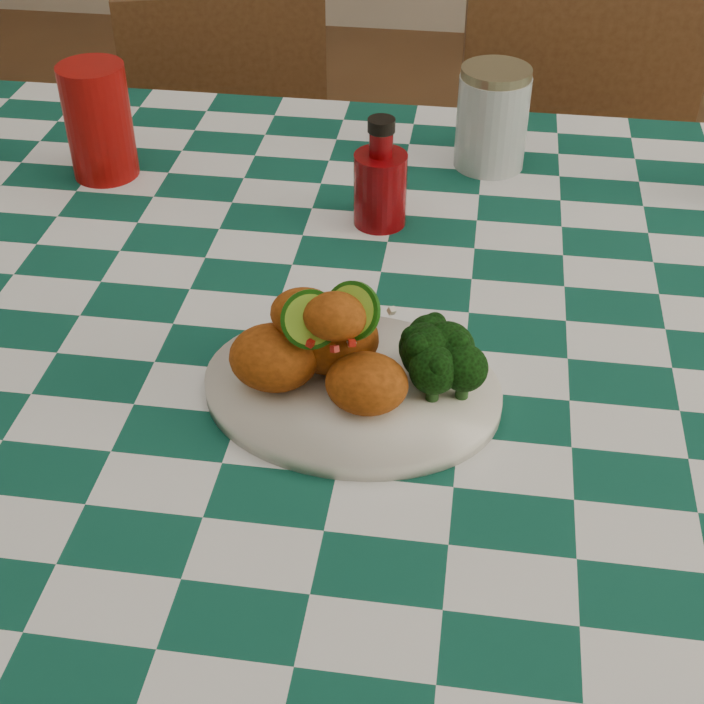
% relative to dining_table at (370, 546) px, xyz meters
% --- Properties ---
extents(dining_table, '(1.66, 1.06, 0.79)m').
position_rel_dining_table_xyz_m(dining_table, '(0.00, 0.00, 0.00)').
color(dining_table, '#0E4939').
rests_on(dining_table, ground).
extents(plate, '(0.30, 0.24, 0.02)m').
position_rel_dining_table_xyz_m(plate, '(-0.00, -0.15, 0.40)').
color(plate, silver).
rests_on(plate, dining_table).
extents(fried_chicken_pile, '(0.16, 0.12, 0.10)m').
position_rel_dining_table_xyz_m(fried_chicken_pile, '(-0.01, -0.15, 0.46)').
color(fried_chicken_pile, '#AE4B10').
rests_on(fried_chicken_pile, plate).
extents(broccoli_side, '(0.08, 0.08, 0.06)m').
position_rel_dining_table_xyz_m(broccoli_side, '(0.09, -0.14, 0.44)').
color(broccoli_side, black).
rests_on(broccoli_side, plate).
extents(red_tumbler, '(0.09, 0.09, 0.15)m').
position_rel_dining_table_xyz_m(red_tumbler, '(-0.39, 0.25, 0.47)').
color(red_tumbler, '#950A08').
rests_on(red_tumbler, dining_table).
extents(ketchup_bottle, '(0.07, 0.07, 0.14)m').
position_rel_dining_table_xyz_m(ketchup_bottle, '(-0.02, 0.17, 0.46)').
color(ketchup_bottle, '#6A0508').
rests_on(ketchup_bottle, dining_table).
extents(mason_jar, '(0.10, 0.10, 0.13)m').
position_rel_dining_table_xyz_m(mason_jar, '(0.11, 0.35, 0.46)').
color(mason_jar, '#B2BCBA').
rests_on(mason_jar, dining_table).
extents(wooden_chair_left, '(0.47, 0.49, 0.83)m').
position_rel_dining_table_xyz_m(wooden_chair_left, '(-0.34, 0.68, 0.02)').
color(wooden_chair_left, '#472814').
rests_on(wooden_chair_left, ground).
extents(wooden_chair_right, '(0.47, 0.49, 0.94)m').
position_rel_dining_table_xyz_m(wooden_chair_right, '(0.29, 0.67, 0.07)').
color(wooden_chair_right, '#472814').
rests_on(wooden_chair_right, ground).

